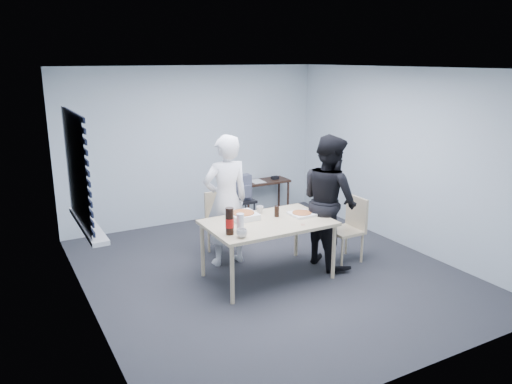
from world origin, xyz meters
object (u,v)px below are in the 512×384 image
person_white (226,201)px  side_table (264,185)px  stool (242,206)px  soda_bottle (230,222)px  chair_far (222,218)px  mug_b (260,210)px  mug_a (242,233)px  dining_table (268,226)px  backpack (242,188)px  person_black (329,201)px  chair_right (350,224)px

person_white → side_table: (1.58, 1.75, -0.37)m
stool → soda_bottle: bearing=-120.7°
chair_far → side_table: size_ratio=1.00×
mug_b → soda_bottle: soda_bottle is taller
mug_b → mug_a: bearing=-131.6°
soda_bottle → side_table: bearing=53.3°
stool → soda_bottle: (-1.16, -1.95, 0.50)m
stool → soda_bottle: 2.32m
dining_table → backpack: (0.54, 1.75, 0.02)m
person_black → stool: (-0.40, 1.76, -0.48)m
person_white → mug_b: person_white is taller
person_black → mug_a: person_black is taller
chair_far → mug_a: chair_far is taller
dining_table → person_white: size_ratio=0.87×
mug_b → person_black: bearing=-22.1°
stool → chair_right: bearing=-67.3°
person_white → stool: person_white is taller
person_black → mug_b: (-0.86, 0.35, -0.09)m
dining_table → chair_right: chair_right is taller
person_white → backpack: person_white is taller
chair_far → chair_right: 1.80m
mug_b → backpack: bearing=71.9°
backpack → soda_bottle: (-1.16, -1.94, 0.19)m
chair_right → soda_bottle: bearing=-175.3°
person_black → soda_bottle: person_black is taller
person_white → person_black: size_ratio=1.00×
dining_table → stool: (0.54, 1.76, -0.28)m
mug_b → soda_bottle: 0.89m
dining_table → mug_b: size_ratio=15.42×
person_white → backpack: size_ratio=4.38×
dining_table → soda_bottle: size_ratio=4.85×
chair_right → side_table: size_ratio=1.00×
mug_a → person_white: bearing=74.1°
chair_far → backpack: bearing=45.3°
side_table → soda_bottle: 3.28m
mug_b → soda_bottle: bearing=-142.1°
mug_b → stool: bearing=72.0°
backpack → mug_a: size_ratio=3.28×
person_white → mug_a: person_white is taller
side_table → soda_bottle: (-1.95, -2.61, 0.39)m
dining_table → person_white: bearing=110.8°
dining_table → chair_right: size_ratio=1.73×
chair_far → person_black: person_black is taller
stool → dining_table: bearing=-107.0°
dining_table → side_table: bearing=61.2°
person_black → mug_a: 1.53m
dining_table → mug_a: (-0.55, -0.35, 0.11)m
chair_right → person_white: bearing=155.3°
person_black → stool: person_black is taller
chair_right → backpack: (-0.75, 1.78, 0.20)m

